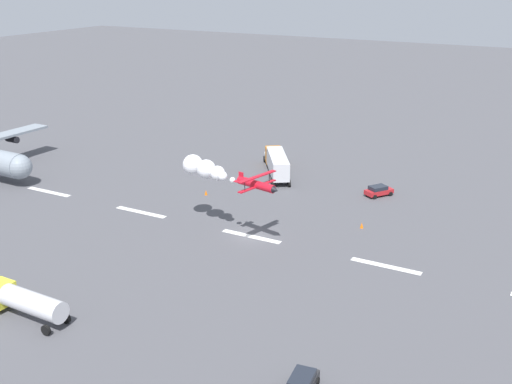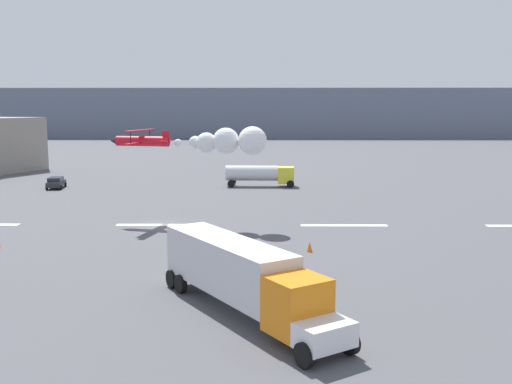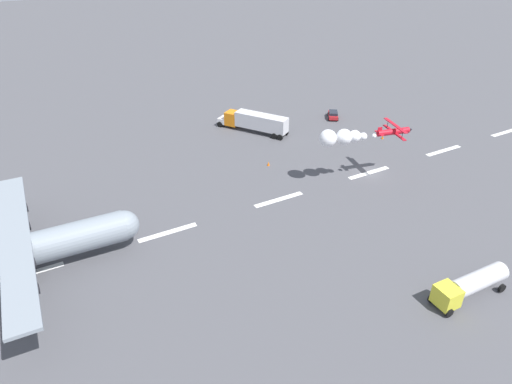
{
  "view_description": "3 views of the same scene",
  "coord_description": "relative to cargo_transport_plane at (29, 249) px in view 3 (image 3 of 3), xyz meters",
  "views": [
    {
      "loc": [
        -35.14,
        62.82,
        31.3
      ],
      "look_at": [
        -1.77,
        2.01,
        6.73
      ],
      "focal_mm": 44.67,
      "sensor_mm": 36.0,
      "label": 1
    },
    {
      "loc": [
        9.59,
        -53.5,
        10.81
      ],
      "look_at": [
        9.0,
        -3.23,
        3.57
      ],
      "focal_mm": 41.35,
      "sensor_mm": 36.0,
      "label": 2
    },
    {
      "loc": [
        47.27,
        48.35,
        35.81
      ],
      "look_at": [
        20.95,
        0.0,
        2.42
      ],
      "focal_mm": 32.03,
      "sensor_mm": 36.0,
      "label": 3
    }
  ],
  "objects": [
    {
      "name": "ground_plane",
      "position": [
        -50.41,
        0.16,
        -3.3
      ],
      "size": [
        440.0,
        440.0,
        0.0
      ],
      "primitive_type": "plane",
      "color": "#4C4C51",
      "rests_on": "ground"
    },
    {
      "name": "runway_stripe_2",
      "position": [
        -84.62,
        0.16,
        -3.29
      ],
      "size": [
        8.0,
        0.9,
        0.01
      ],
      "primitive_type": "cube",
      "color": "white",
      "rests_on": "ground"
    },
    {
      "name": "runway_stripe_3",
      "position": [
        -67.51,
        0.16,
        -3.29
      ],
      "size": [
        8.0,
        0.9,
        0.01
      ],
      "primitive_type": "cube",
      "color": "white",
      "rests_on": "ground"
    },
    {
      "name": "runway_stripe_4",
      "position": [
        -50.41,
        0.16,
        -3.29
      ],
      "size": [
        8.0,
        0.9,
        0.01
      ],
      "primitive_type": "cube",
      "color": "white",
      "rests_on": "ground"
    },
    {
      "name": "runway_stripe_5",
      "position": [
        -33.3,
        0.16,
        -3.29
      ],
      "size": [
        8.0,
        0.9,
        0.01
      ],
      "primitive_type": "cube",
      "color": "white",
      "rests_on": "ground"
    },
    {
      "name": "runway_stripe_6",
      "position": [
        -16.19,
        0.16,
        -3.29
      ],
      "size": [
        8.0,
        0.9,
        0.01
      ],
      "primitive_type": "cube",
      "color": "white",
      "rests_on": "ground"
    },
    {
      "name": "runway_stripe_7",
      "position": [
        0.92,
        0.16,
        -3.29
      ],
      "size": [
        8.0,
        0.9,
        0.01
      ],
      "primitive_type": "cube",
      "color": "white",
      "rests_on": "ground"
    },
    {
      "name": "cargo_transport_plane",
      "position": [
        0.0,
        0.0,
        0.0
      ],
      "size": [
        25.63,
        30.22,
        11.04
      ],
      "color": "gray",
      "rests_on": "ground"
    },
    {
      "name": "stunt_biplane_red",
      "position": [
        -44.76,
        0.43,
        4.47
      ],
      "size": [
        15.04,
        6.86,
        2.58
      ],
      "color": "red"
    },
    {
      "name": "semi_truck_orange",
      "position": [
        -41.95,
        -23.3,
        -1.17
      ],
      "size": [
        10.21,
        13.45,
        3.7
      ],
      "color": "silver",
      "rests_on": "ground"
    },
    {
      "name": "fuel_tanker_truck",
      "position": [
        -41.06,
        27.18,
        -1.55
      ],
      "size": [
        9.42,
        2.95,
        2.9
      ],
      "color": "yellow",
      "rests_on": "ground"
    },
    {
      "name": "followme_car_yellow",
      "position": [
        -59.38,
        -21.59,
        -2.49
      ],
      "size": [
        3.74,
        4.41,
        1.52
      ],
      "color": "#B21E23",
      "rests_on": "ground"
    },
    {
      "name": "traffic_cone_near",
      "position": [
        -61.4,
        -8.93,
        -2.92
      ],
      "size": [
        0.44,
        0.44,
        0.75
      ],
      "primitive_type": "cone",
      "color": "orange",
      "rests_on": "ground"
    },
    {
      "name": "traffic_cone_far",
      "position": [
        -37.27,
        -9.87,
        -2.92
      ],
      "size": [
        0.44,
        0.44,
        0.75
      ],
      "primitive_type": "cone",
      "color": "orange",
      "rests_on": "ground"
    }
  ]
}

